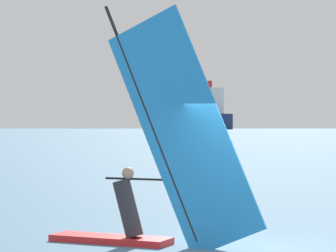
# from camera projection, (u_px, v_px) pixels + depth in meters

# --- Properties ---
(windsurfer) EXTENTS (3.72, 2.25, 4.46)m
(windsurfer) POSITION_uv_depth(u_px,v_px,m) (151.00, 176.00, 13.75)
(windsurfer) COLOR red
(windsurfer) RESTS_ON ground_plane
(cargo_ship) EXTENTS (57.39, 196.34, 41.32)m
(cargo_ship) POSITION_uv_depth(u_px,v_px,m) (186.00, 119.00, 730.08)
(cargo_ship) COLOR navy
(cargo_ship) RESTS_ON ground_plane
(distant_headland) EXTENTS (784.15, 562.85, 27.27)m
(distant_headland) POSITION_uv_depth(u_px,v_px,m) (289.00, 121.00, 1571.96)
(distant_headland) COLOR #756B56
(distant_headland) RESTS_ON ground_plane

